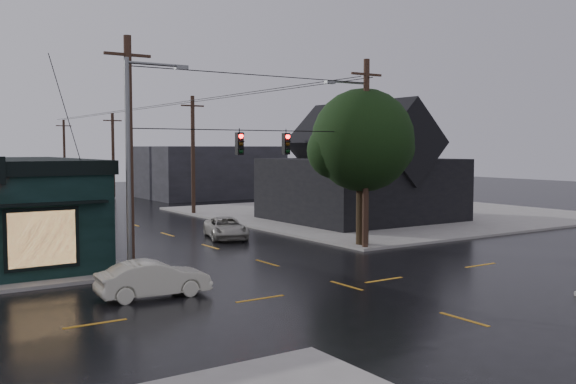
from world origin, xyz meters
TOP-DOWN VIEW (x-y plane):
  - ground_plane at (0.00, 0.00)m, footprint 160.00×160.00m
  - sidewalk_ne at (20.00, 20.00)m, footprint 28.00×28.00m
  - ne_building at (15.00, 17.00)m, footprint 12.60×11.60m
  - corner_tree at (7.00, 7.34)m, footprint 5.66×5.66m
  - utility_pole_nw at (-6.50, 6.50)m, footprint 2.00×0.32m
  - utility_pole_ne at (6.50, 6.50)m, footprint 2.00×0.32m
  - utility_pole_far_a at (6.50, 28.00)m, footprint 2.00×0.32m
  - utility_pole_far_b at (6.50, 48.00)m, footprint 2.00×0.32m
  - utility_pole_far_c at (6.50, 68.00)m, footprint 2.00×0.32m
  - span_signal_assembly at (0.10, 6.50)m, footprint 13.00×0.48m
  - streetlight_nw at (-6.80, 5.80)m, footprint 5.40×0.30m
  - streetlight_ne at (7.00, 7.20)m, footprint 5.40×0.30m
  - bg_building_east at (16.00, 45.00)m, footprint 14.00×12.00m
  - sedan_cream at (-7.12, 2.39)m, footprint 4.19×1.70m
  - suv_silver at (2.27, 14.42)m, footprint 3.35×5.00m

SIDE VIEW (x-z plane):
  - ground_plane at x=0.00m, z-range 0.00..0.00m
  - utility_pole_nw at x=-6.50m, z-range -5.08..5.08m
  - utility_pole_ne at x=6.50m, z-range -5.08..5.08m
  - utility_pole_far_a at x=6.50m, z-range -4.83..4.83m
  - utility_pole_far_b at x=6.50m, z-range -4.58..4.58m
  - utility_pole_far_c at x=6.50m, z-range -4.58..4.58m
  - streetlight_nw at x=-6.80m, z-range -4.58..4.58m
  - streetlight_ne at x=7.00m, z-range -4.58..4.58m
  - sidewalk_ne at x=20.00m, z-range 0.00..0.15m
  - suv_silver at x=2.27m, z-range 0.00..1.28m
  - sedan_cream at x=-7.12m, z-range 0.00..1.35m
  - bg_building_east at x=16.00m, z-range 0.00..5.60m
  - ne_building at x=15.00m, z-range 0.09..8.85m
  - span_signal_assembly at x=0.10m, z-range 5.08..6.31m
  - corner_tree at x=7.00m, z-range 1.56..10.13m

